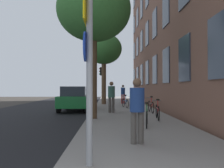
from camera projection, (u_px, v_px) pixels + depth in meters
ground_plane at (75, 109)px, 16.63m from camera, size 41.80×41.80×0.00m
road_asphalt at (47, 109)px, 16.59m from camera, size 7.00×38.00×0.01m
sidewalk at (122, 108)px, 16.70m from camera, size 4.20×38.00×0.12m
building_facade at (158, 10)px, 16.36m from camera, size 0.56×27.00×14.47m
sign_post at (88, 58)px, 4.21m from camera, size 0.16×0.60×3.52m
traffic_light at (102, 78)px, 21.74m from camera, size 0.43×0.24×3.46m
tree_near at (94, 11)px, 10.61m from camera, size 3.50×3.50×6.61m
tree_far at (104, 50)px, 19.57m from camera, size 3.15×3.15×6.16m
bicycle_0 at (147, 117)px, 8.43m from camera, size 0.49×1.68×0.91m
bicycle_1 at (158, 111)px, 10.12m from camera, size 0.42×1.60×0.94m
bicycle_2 at (151, 106)px, 12.92m from camera, size 0.42×1.70×0.95m
bicycle_3 at (125, 103)px, 16.06m from camera, size 0.49×1.58×0.93m
bicycle_4 at (138, 100)px, 18.49m from camera, size 0.56×1.72×0.96m
pedestrian_0 at (137, 106)px, 5.80m from camera, size 0.49×0.49×1.69m
pedestrian_1 at (111, 95)px, 12.92m from camera, size 0.51×0.51×1.79m
pedestrian_2 at (123, 93)px, 20.18m from camera, size 0.50×0.50×1.68m
car_0 at (75, 98)px, 14.95m from camera, size 1.87×4.06×1.62m
car_1 at (85, 93)px, 27.62m from camera, size 1.84×4.00×1.62m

